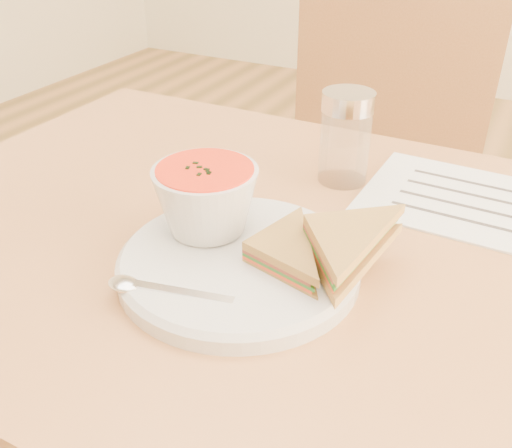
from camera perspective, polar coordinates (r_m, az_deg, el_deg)
The scene contains 9 objects.
dining_table at distance 0.93m, azimuth 1.31°, elevation -20.98°, with size 1.00×0.70×0.75m, color brown, non-canonical shape.
chair_far at distance 1.25m, azimuth 11.26°, elevation 0.89°, with size 0.43×0.43×0.97m, color brown, non-canonical shape.
plate at distance 0.61m, azimuth -1.72°, elevation -4.04°, with size 0.26×0.26×0.02m, color silver, non-canonical shape.
soup_bowl at distance 0.62m, azimuth -4.98°, elevation 2.16°, with size 0.11×0.11×0.08m, color silver, non-canonical shape.
sandwich_half_a at distance 0.58m, azimuth -1.39°, elevation -3.01°, with size 0.10×0.10×0.03m, color #AC813C, non-canonical shape.
sandwich_half_b at distance 0.59m, azimuth 4.71°, elevation -0.45°, with size 0.11×0.11×0.03m, color #AC813C, non-canonical shape.
spoon at distance 0.55m, azimuth -8.36°, elevation -6.68°, with size 0.17×0.03×0.01m, color silver, non-canonical shape.
paper_menu at distance 0.78m, azimuth 20.94°, elevation 2.01°, with size 0.27×0.20×0.00m, color white, non-canonical shape.
condiment_shaker at distance 0.77m, azimuth 8.92°, elevation 8.53°, with size 0.07×0.07×0.12m, color silver, non-canonical shape.
Camera 1 is at (0.24, -0.51, 1.11)m, focal length 40.00 mm.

